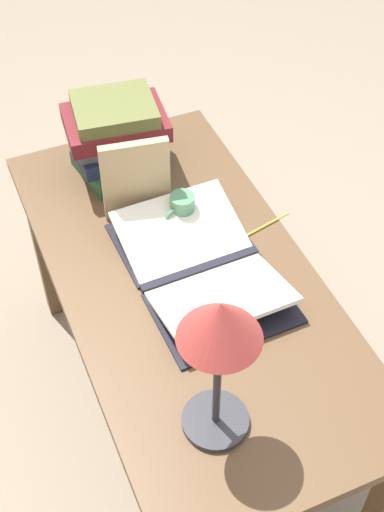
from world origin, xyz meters
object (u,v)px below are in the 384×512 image
at_px(book_standing_upright, 136,180).
at_px(reading_lamp, 219,335).
at_px(coffee_mug, 182,210).
at_px(book_stack_tall, 117,136).
at_px(open_book, 200,266).
at_px(pencil, 267,225).

height_order(book_standing_upright, reading_lamp, reading_lamp).
height_order(book_standing_upright, coffee_mug, book_standing_upright).
bearing_deg(book_standing_upright, reading_lamp, -176.81).
distance_m(book_stack_tall, coffee_mug, 0.32).
bearing_deg(coffee_mug, book_stack_tall, 16.55).
height_order(open_book, book_standing_upright, book_standing_upright).
height_order(reading_lamp, pencil, reading_lamp).
xyz_separation_m(book_stack_tall, coffee_mug, (-0.30, -0.09, -0.08)).
bearing_deg(book_standing_upright, book_stack_tall, 5.24).
relative_size(book_stack_tall, pencil, 1.94).
distance_m(book_standing_upright, reading_lamp, 0.76).
distance_m(coffee_mug, pencil, 0.25).
distance_m(open_book, book_stack_tall, 0.51).
distance_m(open_book, book_standing_upright, 0.32).
xyz_separation_m(book_stack_tall, book_standing_upright, (-0.21, 0.01, 0.00)).
bearing_deg(open_book, pencil, -71.93).
bearing_deg(pencil, open_book, 109.57).
xyz_separation_m(open_book, book_standing_upright, (0.29, 0.08, 0.11)).
bearing_deg(open_book, coffee_mug, -9.72).
xyz_separation_m(book_stack_tall, reading_lamp, (-0.94, 0.09, 0.21)).
xyz_separation_m(book_stack_tall, pencil, (-0.41, -0.31, -0.13)).
bearing_deg(book_stack_tall, pencil, -142.66).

